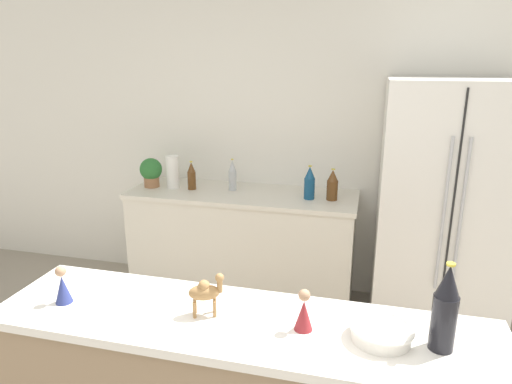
{
  "coord_description": "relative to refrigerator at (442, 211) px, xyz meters",
  "views": [
    {
      "loc": [
        0.45,
        -0.94,
        1.94
      ],
      "look_at": [
        -0.15,
        1.42,
        1.22
      ],
      "focal_mm": 32.0,
      "sensor_mm": 36.0,
      "label": 1
    }
  ],
  "objects": [
    {
      "name": "refrigerator",
      "position": [
        0.0,
        0.0,
        0.0
      ],
      "size": [
        0.87,
        0.75,
        1.81
      ],
      "color": "silver",
      "rests_on": "ground_plane"
    },
    {
      "name": "wall_back",
      "position": [
        -0.97,
        0.41,
        0.37
      ],
      "size": [
        8.0,
        0.06,
        2.55
      ],
      "color": "white",
      "rests_on": "ground_plane"
    },
    {
      "name": "potted_plant",
      "position": [
        -2.25,
        0.05,
        0.14
      ],
      "size": [
        0.18,
        0.18,
        0.24
      ],
      "color": "#9E6B47",
      "rests_on": "back_counter"
    },
    {
      "name": "wise_man_figurine_crimson",
      "position": [
        -0.7,
        -1.85,
        0.18
      ],
      "size": [
        0.07,
        0.07,
        0.15
      ],
      "color": "maroon",
      "rests_on": "bar_counter"
    },
    {
      "name": "back_bottle_0",
      "position": [
        -0.78,
        0.05,
        0.12
      ],
      "size": [
        0.08,
        0.08,
        0.24
      ],
      "color": "brown",
      "rests_on": "back_counter"
    },
    {
      "name": "wine_bottle",
      "position": [
        -0.25,
        -1.85,
        0.26
      ],
      "size": [
        0.08,
        0.08,
        0.31
      ],
      "color": "black",
      "rests_on": "bar_counter"
    },
    {
      "name": "back_counter",
      "position": [
        -1.48,
        0.08,
        -0.45
      ],
      "size": [
        1.81,
        0.63,
        0.91
      ],
      "color": "silver",
      "rests_on": "ground_plane"
    },
    {
      "name": "wise_man_figurine_blue",
      "position": [
        -1.64,
        -1.9,
        0.18
      ],
      "size": [
        0.07,
        0.07,
        0.15
      ],
      "color": "navy",
      "rests_on": "bar_counter"
    },
    {
      "name": "back_bottle_1",
      "position": [
        -0.94,
        0.04,
        0.13
      ],
      "size": [
        0.08,
        0.08,
        0.26
      ],
      "color": "navy",
      "rests_on": "back_counter"
    },
    {
      "name": "paper_towel_roll",
      "position": [
        -2.07,
        0.07,
        0.14
      ],
      "size": [
        0.11,
        0.11,
        0.27
      ],
      "color": "white",
      "rests_on": "back_counter"
    },
    {
      "name": "camel_figurine",
      "position": [
        -1.07,
        -1.85,
        0.21
      ],
      "size": [
        0.13,
        0.09,
        0.17
      ],
      "color": "olive",
      "rests_on": "bar_counter"
    },
    {
      "name": "fruit_bowl",
      "position": [
        -0.44,
        -1.85,
        0.14
      ],
      "size": [
        0.22,
        0.22,
        0.05
      ],
      "color": "white",
      "rests_on": "bar_counter"
    },
    {
      "name": "back_bottle_2",
      "position": [
        -1.9,
        0.07,
        0.12
      ],
      "size": [
        0.07,
        0.07,
        0.23
      ],
      "color": "brown",
      "rests_on": "back_counter"
    },
    {
      "name": "back_bottle_3",
      "position": [
        -1.58,
        0.12,
        0.13
      ],
      "size": [
        0.06,
        0.06,
        0.26
      ],
      "color": "#B2B7BC",
      "rests_on": "back_counter"
    }
  ]
}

